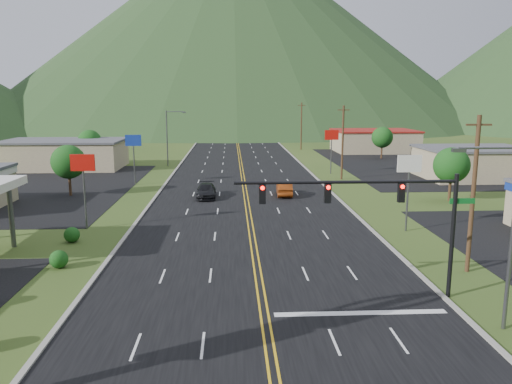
{
  "coord_description": "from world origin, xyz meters",
  "views": [
    {
      "loc": [
        -1.65,
        -11.91,
        11.03
      ],
      "look_at": [
        0.09,
        22.46,
        4.5
      ],
      "focal_mm": 35.0,
      "sensor_mm": 36.0,
      "label": 1
    }
  ],
  "objects_px": {
    "traffic_signal": "(382,205)",
    "streetlight_east": "(507,225)",
    "car_red_far": "(284,189)",
    "car_dark_mid": "(206,191)",
    "streetlight_west": "(169,134)"
  },
  "relations": [
    {
      "from": "traffic_signal",
      "to": "streetlight_east",
      "type": "relative_size",
      "value": 1.46
    },
    {
      "from": "traffic_signal",
      "to": "car_red_far",
      "type": "xyz_separation_m",
      "value": [
        -2.08,
        29.76,
        -4.55
      ]
    },
    {
      "from": "car_dark_mid",
      "to": "car_red_far",
      "type": "relative_size",
      "value": 1.09
    },
    {
      "from": "streetlight_east",
      "to": "car_red_far",
      "type": "height_order",
      "value": "streetlight_east"
    },
    {
      "from": "traffic_signal",
      "to": "streetlight_west",
      "type": "height_order",
      "value": "streetlight_west"
    },
    {
      "from": "streetlight_east",
      "to": "car_red_far",
      "type": "distance_m",
      "value": 34.7
    },
    {
      "from": "car_dark_mid",
      "to": "car_red_far",
      "type": "bearing_deg",
      "value": 3.81
    },
    {
      "from": "streetlight_west",
      "to": "traffic_signal",
      "type": "bearing_deg",
      "value": -72.03
    },
    {
      "from": "traffic_signal",
      "to": "car_red_far",
      "type": "relative_size",
      "value": 2.75
    },
    {
      "from": "car_dark_mid",
      "to": "car_red_far",
      "type": "distance_m",
      "value": 8.87
    },
    {
      "from": "streetlight_west",
      "to": "car_red_far",
      "type": "distance_m",
      "value": 31.1
    },
    {
      "from": "traffic_signal",
      "to": "streetlight_west",
      "type": "relative_size",
      "value": 1.46
    },
    {
      "from": "streetlight_west",
      "to": "car_dark_mid",
      "type": "xyz_separation_m",
      "value": [
        7.25,
        -27.04,
        -4.43
      ]
    },
    {
      "from": "car_red_far",
      "to": "car_dark_mid",
      "type": "bearing_deg",
      "value": 7.91
    },
    {
      "from": "car_dark_mid",
      "to": "traffic_signal",
      "type": "bearing_deg",
      "value": -70.68
    }
  ]
}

